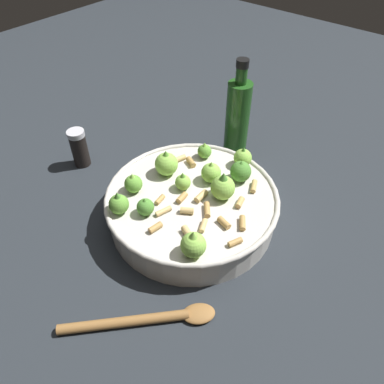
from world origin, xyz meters
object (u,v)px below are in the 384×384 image
(cooking_pan, at_px, (192,204))
(wooden_spoon, at_px, (147,319))
(pepper_shaker, at_px, (79,148))
(olive_oil_bottle, at_px, (237,119))

(cooking_pan, relative_size, wooden_spoon, 1.68)
(pepper_shaker, xyz_separation_m, olive_oil_bottle, (-0.25, 0.25, 0.05))
(olive_oil_bottle, relative_size, wooden_spoon, 1.19)
(wooden_spoon, bearing_deg, cooking_pan, -157.58)
(olive_oil_bottle, xyz_separation_m, wooden_spoon, (0.43, 0.14, -0.09))
(pepper_shaker, bearing_deg, cooking_pan, 95.86)
(pepper_shaker, bearing_deg, olive_oil_bottle, 135.70)
(cooking_pan, bearing_deg, wooden_spoon, 22.42)
(cooking_pan, distance_m, wooden_spoon, 0.23)
(olive_oil_bottle, height_order, wooden_spoon, olive_oil_bottle)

